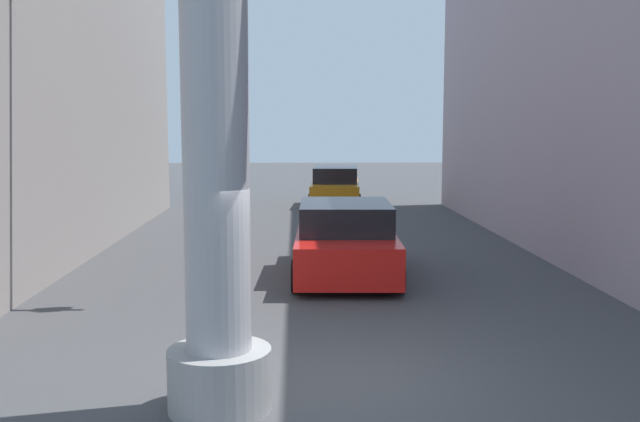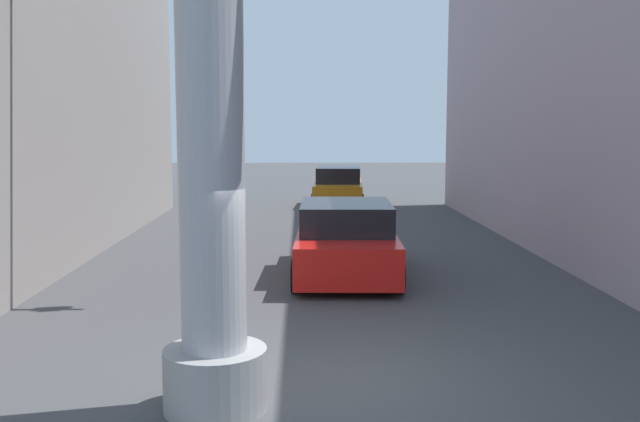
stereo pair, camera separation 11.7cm
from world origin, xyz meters
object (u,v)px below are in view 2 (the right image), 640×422
(car_far, at_px, (338,187))
(palm_tree_mid_right, at_px, (543,67))
(palm_tree_mid_left, at_px, (64,34))
(traffic_light_mast, at_px, (57,82))
(street_lamp, at_px, (586,59))
(car_lead, at_px, (346,241))

(car_far, xyz_separation_m, palm_tree_mid_right, (5.64, -7.09, 4.16))
(car_far, distance_m, palm_tree_mid_left, 13.26)
(traffic_light_mast, height_order, car_far, traffic_light_mast)
(street_lamp, height_order, car_lead, street_lamp)
(traffic_light_mast, distance_m, car_far, 16.63)
(car_lead, relative_size, palm_tree_mid_left, 0.54)
(palm_tree_mid_right, bearing_deg, car_lead, -135.25)
(street_lamp, xyz_separation_m, palm_tree_mid_left, (-12.25, 2.03, 0.74))
(car_lead, bearing_deg, traffic_light_mast, -158.44)
(palm_tree_mid_right, relative_size, palm_tree_mid_left, 0.93)
(traffic_light_mast, xyz_separation_m, palm_tree_mid_right, (11.41, 8.18, 0.95))
(street_lamp, bearing_deg, palm_tree_mid_right, 81.83)
(street_lamp, xyz_separation_m, palm_tree_mid_right, (0.71, 4.96, 0.22))
(traffic_light_mast, distance_m, car_lead, 6.49)
(car_far, height_order, palm_tree_mid_right, palm_tree_mid_right)
(traffic_light_mast, bearing_deg, street_lamp, 16.76)
(street_lamp, bearing_deg, palm_tree_mid_left, 170.61)
(traffic_light_mast, relative_size, car_far, 1.12)
(car_far, bearing_deg, palm_tree_mid_left, -126.15)
(car_far, bearing_deg, street_lamp, -67.75)
(palm_tree_mid_right, distance_m, palm_tree_mid_left, 13.30)
(palm_tree_mid_left, bearing_deg, car_far, 53.85)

